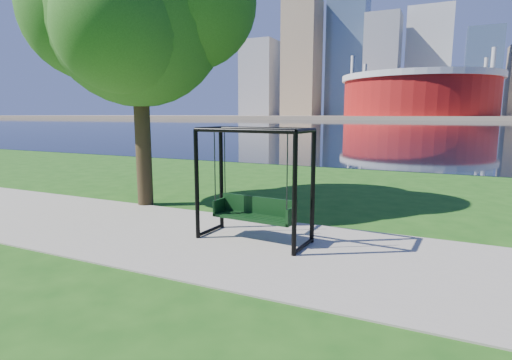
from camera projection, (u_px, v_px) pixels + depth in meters
The scene contains 8 objects.
ground at pixel (256, 239), 8.42m from camera, with size 900.00×900.00×0.00m, color #1E5114.
path at pixel (246, 245), 7.97m from camera, with size 120.00×4.00×0.03m, color #9E937F.
river at pixel (428, 125), 99.71m from camera, with size 900.00×180.00×0.02m, color black.
far_bank at pixel (438, 117), 282.13m from camera, with size 900.00×228.00×2.00m, color #937F60.
stadium at pixel (418, 94), 220.61m from camera, with size 83.00×83.00×32.00m.
skyline at pixel (435, 69), 290.27m from camera, with size 392.00×66.00×96.50m.
swing at pixel (254, 187), 8.11m from camera, with size 2.36×1.16×2.34m.
park_tree at pixel (137, 12), 10.83m from camera, with size 6.20×5.60×7.70m.
Camera 1 is at (3.41, -7.36, 2.59)m, focal length 28.00 mm.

